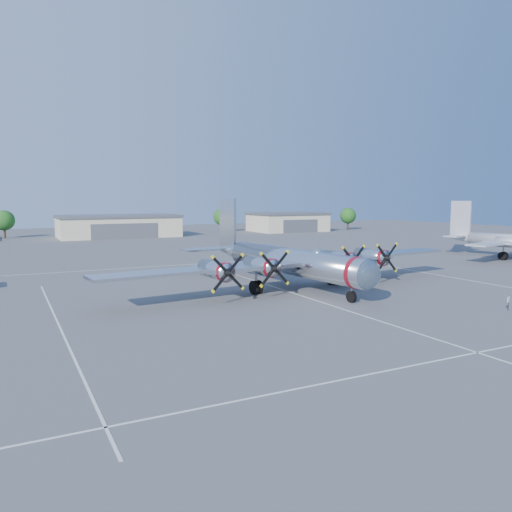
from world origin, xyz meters
name	(u,v)px	position (x,y,z in m)	size (l,w,h in m)	color
ground	(291,292)	(0.00, 0.00, 0.00)	(260.00, 260.00, 0.00)	#525254
parking_lines	(300,295)	(0.00, -1.75, 0.01)	(60.00, 50.08, 0.01)	silver
hangar_center	(119,226)	(0.00, 81.96, 2.71)	(28.60, 14.60, 5.40)	beige
hangar_east	(288,222)	(48.00, 81.96, 2.71)	(20.60, 14.60, 5.40)	beige
tree_west	(4,220)	(-25.00, 90.00, 4.22)	(4.80, 4.80, 6.64)	#382619
tree_east	(222,217)	(30.00, 88.00, 4.22)	(4.80, 4.80, 6.64)	#382619
tree_far_east	(348,216)	(68.00, 80.00, 4.22)	(4.80, 4.80, 6.64)	#382619
main_bomber_b29	(286,286)	(1.26, 3.19, 0.00)	(42.24, 28.89, 9.34)	silver
twin_engine_east	(508,257)	(46.46, 10.19, 0.00)	(28.24, 20.30, 8.95)	#BCBCC2
info_placard	(509,301)	(12.05, -15.19, 0.81)	(0.57, 0.28, 1.16)	black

